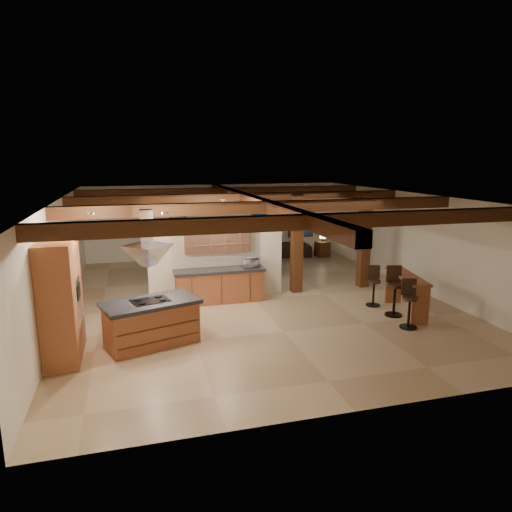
# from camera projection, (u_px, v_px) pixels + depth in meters

# --- Properties ---
(ground) EXTENTS (12.00, 12.00, 0.00)m
(ground) POSITION_uv_depth(u_px,v_px,m) (255.00, 300.00, 12.86)
(ground) COLOR tan
(ground) RESTS_ON ground
(room_walls) EXTENTS (12.00, 12.00, 12.00)m
(room_walls) POSITION_uv_depth(u_px,v_px,m) (255.00, 238.00, 12.49)
(room_walls) COLOR silver
(room_walls) RESTS_ON ground
(ceiling_beams) EXTENTS (10.00, 12.00, 0.28)m
(ceiling_beams) POSITION_uv_depth(u_px,v_px,m) (255.00, 202.00, 12.28)
(ceiling_beams) COLOR #3E1D0F
(ceiling_beams) RESTS_ON room_walls
(timber_posts) EXTENTS (2.50, 0.30, 2.90)m
(timber_posts) POSITION_uv_depth(u_px,v_px,m) (332.00, 232.00, 13.61)
(timber_posts) COLOR #3E1D0F
(timber_posts) RESTS_ON ground
(partition_wall) EXTENTS (3.80, 0.18, 2.20)m
(partition_wall) POSITION_uv_depth(u_px,v_px,m) (217.00, 260.00, 12.84)
(partition_wall) COLOR silver
(partition_wall) RESTS_ON ground
(pantry_cabinet) EXTENTS (0.67, 1.60, 2.40)m
(pantry_cabinet) POSITION_uv_depth(u_px,v_px,m) (61.00, 300.00, 8.95)
(pantry_cabinet) COLOR #A35C34
(pantry_cabinet) RESTS_ON ground
(back_counter) EXTENTS (2.50, 0.66, 0.94)m
(back_counter) POSITION_uv_depth(u_px,v_px,m) (220.00, 285.00, 12.61)
(back_counter) COLOR #A35C34
(back_counter) RESTS_ON ground
(upper_display_cabinet) EXTENTS (1.80, 0.36, 0.95)m
(upper_display_cabinet) POSITION_uv_depth(u_px,v_px,m) (217.00, 235.00, 12.50)
(upper_display_cabinet) COLOR #A35C34
(upper_display_cabinet) RESTS_ON partition_wall
(range_hood) EXTENTS (1.10, 1.10, 1.40)m
(range_hood) POSITION_uv_depth(u_px,v_px,m) (148.00, 263.00, 9.46)
(range_hood) COLOR silver
(range_hood) RESTS_ON room_walls
(back_windows) EXTENTS (2.70, 0.07, 1.70)m
(back_windows) POSITION_uv_depth(u_px,v_px,m) (283.00, 218.00, 18.86)
(back_windows) COLOR #3E1D0F
(back_windows) RESTS_ON room_walls
(framed_art) EXTENTS (0.65, 0.05, 0.85)m
(framed_art) POSITION_uv_depth(u_px,v_px,m) (178.00, 216.00, 17.71)
(framed_art) COLOR #3E1D0F
(framed_art) RESTS_ON room_walls
(recessed_cans) EXTENTS (3.16, 2.46, 0.03)m
(recessed_cans) POSITION_uv_depth(u_px,v_px,m) (165.00, 208.00, 9.78)
(recessed_cans) COLOR silver
(recessed_cans) RESTS_ON room_walls
(kitchen_island) EXTENTS (2.20, 1.60, 0.98)m
(kitchen_island) POSITION_uv_depth(u_px,v_px,m) (151.00, 322.00, 9.73)
(kitchen_island) COLOR #A35C34
(kitchen_island) RESTS_ON ground
(dining_table) EXTENTS (1.86, 1.43, 0.58)m
(dining_table) POSITION_uv_depth(u_px,v_px,m) (244.00, 265.00, 15.79)
(dining_table) COLOR #411A10
(dining_table) RESTS_ON ground
(sofa) EXTENTS (2.28, 1.22, 0.63)m
(sofa) POSITION_uv_depth(u_px,v_px,m) (284.00, 249.00, 18.51)
(sofa) COLOR black
(sofa) RESTS_ON ground
(microwave) EXTENTS (0.49, 0.36, 0.25)m
(microwave) POSITION_uv_depth(u_px,v_px,m) (251.00, 263.00, 12.71)
(microwave) COLOR silver
(microwave) RESTS_ON back_counter
(bar_counter) EXTENTS (0.84, 1.97, 1.00)m
(bar_counter) POSITION_uv_depth(u_px,v_px,m) (406.00, 287.00, 11.67)
(bar_counter) COLOR #A35C34
(bar_counter) RESTS_ON ground
(side_table) EXTENTS (0.52, 0.52, 0.61)m
(side_table) POSITION_uv_depth(u_px,v_px,m) (322.00, 249.00, 18.46)
(side_table) COLOR #3E1D0F
(side_table) RESTS_ON ground
(table_lamp) EXTENTS (0.27, 0.27, 0.31)m
(table_lamp) POSITION_uv_depth(u_px,v_px,m) (323.00, 236.00, 18.34)
(table_lamp) COLOR black
(table_lamp) RESTS_ON side_table
(bar_stool_a) EXTENTS (0.42, 0.44, 1.15)m
(bar_stool_a) POSITION_uv_depth(u_px,v_px,m) (409.00, 303.00, 10.67)
(bar_stool_a) COLOR black
(bar_stool_a) RESTS_ON ground
(bar_stool_b) EXTENTS (0.46, 0.47, 1.26)m
(bar_stool_b) POSITION_uv_depth(u_px,v_px,m) (394.00, 291.00, 11.50)
(bar_stool_b) COLOR black
(bar_stool_b) RESTS_ON ground
(bar_stool_c) EXTENTS (0.41, 0.42, 1.09)m
(bar_stool_c) POSITION_uv_depth(u_px,v_px,m) (374.00, 286.00, 12.29)
(bar_stool_c) COLOR black
(bar_stool_c) RESTS_ON ground
(dining_chairs) EXTENTS (2.07, 2.07, 1.27)m
(dining_chairs) POSITION_uv_depth(u_px,v_px,m) (244.00, 255.00, 15.71)
(dining_chairs) COLOR #3E1D0F
(dining_chairs) RESTS_ON ground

